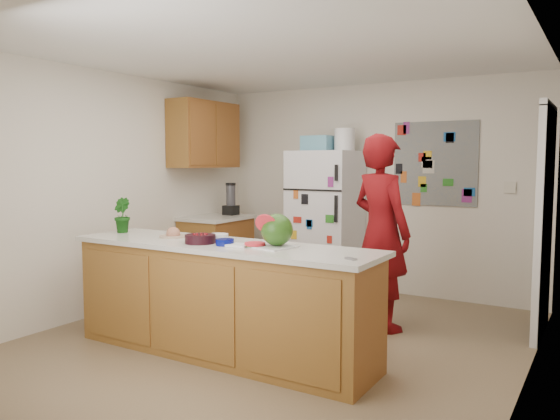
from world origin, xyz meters
The scene contains 26 objects.
floor centered at (0.00, 0.00, -0.01)m, with size 4.00×4.50×0.02m, color brown.
wall_back centered at (0.00, 2.26, 1.25)m, with size 4.00×0.02×2.50m, color beige.
wall_left centered at (-2.01, 0.00, 1.25)m, with size 0.02×4.50×2.50m, color beige.
wall_right centered at (2.01, 0.00, 1.25)m, with size 0.02×4.50×2.50m, color beige.
ceiling centered at (0.00, 0.00, 2.51)m, with size 4.00×4.50×0.02m, color white.
doorway centered at (1.99, 1.45, 1.02)m, with size 0.03×0.85×2.04m, color black.
peninsula_base centered at (-0.20, -0.50, 0.44)m, with size 2.60×0.62×0.88m, color brown.
peninsula_top centered at (-0.20, -0.50, 0.90)m, with size 2.68×0.70×0.04m, color silver.
side_counter_base centered at (-1.69, 1.35, 0.43)m, with size 0.60×0.80×0.86m, color brown.
side_counter_top centered at (-1.69, 1.35, 0.88)m, with size 0.64×0.84×0.04m, color silver.
upper_cabinets centered at (-1.82, 1.30, 1.90)m, with size 0.35×1.00×0.80m, color brown.
refrigerator centered at (-0.45, 1.88, 0.85)m, with size 0.75×0.70×1.70m, color silver.
fridge_top_bin centered at (-0.55, 1.88, 1.79)m, with size 0.35×0.28×0.18m, color #5999B2.
photo_collage centered at (0.75, 2.24, 1.55)m, with size 0.95×0.01×0.95m, color slate.
person centered at (0.64, 0.85, 0.91)m, with size 0.67×0.44×1.83m, color #62090C.
blender_appliance centered at (-1.64, 1.59, 1.09)m, with size 0.12×0.12×0.38m, color black.
cutting_board centered at (0.24, -0.47, 0.93)m, with size 0.38×0.28×0.01m, color silver.
watermelon centered at (0.30, -0.45, 1.06)m, with size 0.25×0.25×0.25m, color #285415.
watermelon_slice centered at (0.15, -0.52, 0.94)m, with size 0.16×0.16×0.02m, color #BA2846.
cherry_bowl centered at (-0.34, -0.59, 0.96)m, with size 0.25×0.25×0.07m, color black.
white_bowl centered at (-0.29, -0.43, 0.95)m, with size 0.17×0.17×0.06m, color silver.
cobalt_bowl centered at (-0.10, -0.58, 0.95)m, with size 0.14×0.14×0.05m, color #040B61.
plate centered at (-0.76, -0.44, 0.93)m, with size 0.24×0.24×0.02m, color #BDAB91.
paper_towel centered at (0.03, -0.57, 0.93)m, with size 0.16×0.14×0.02m, color white.
keys centered at (1.00, -0.64, 0.93)m, with size 0.09×0.04×0.01m, color gray.
potted_plant centered at (-1.39, -0.45, 1.08)m, with size 0.18×0.14×0.32m, color #0F480B.
Camera 1 is at (2.46, -3.97, 1.57)m, focal length 35.00 mm.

